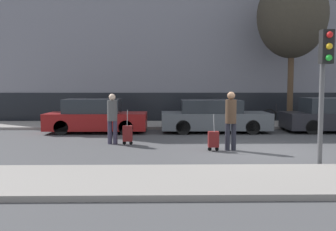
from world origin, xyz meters
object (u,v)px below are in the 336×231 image
Objects in this scene: parked_car_2 at (336,116)px; parked_bicycle at (280,116)px; parked_car_0 at (96,117)px; pedestrian_right at (231,117)px; bare_tree_near_crossing at (292,16)px; trolley_left at (128,134)px; traffic_light at (324,70)px; trolley_right at (213,139)px; parked_car_1 at (214,117)px; pedestrian_left at (112,116)px.

parked_car_2 is 3.03m from parked_bicycle.
parked_car_0 is 2.32× the size of pedestrian_right.
parked_car_2 is (10.35, 0.05, 0.02)m from parked_car_0.
bare_tree_near_crossing is at bearing 14.07° from parked_car_0.
trolley_left is 0.36× the size of traffic_light.
parked_car_0 is 6.66m from pedestrian_right.
parked_car_0 is at bearing -179.74° from parked_car_2.
bare_tree_near_crossing is at bearing 75.57° from traffic_light.
trolley_right is at bearing -142.40° from parked_car_2.
pedestrian_right is (4.94, -4.45, 0.37)m from parked_car_0.
parked_car_1 is 5.11m from pedestrian_left.
trolley_right is 0.34× the size of traffic_light.
parked_car_1 is 1.01× the size of parked_car_2.
bare_tree_near_crossing reaches higher than traffic_light.
bare_tree_near_crossing reaches higher than parked_bicycle.
parked_bicycle is at bearing 53.32° from pedestrian_right.
pedestrian_left reaches higher than parked_car_0.
pedestrian_right reaches higher than trolley_right.
bare_tree_near_crossing is at bearing 36.85° from trolley_left.
parked_car_1 is at bearing 179.44° from parked_car_2.
pedestrian_right is (-5.41, -4.50, 0.36)m from parked_car_2.
parked_car_2 is 9.77m from pedestrian_left.
pedestrian_right is 0.25× the size of bare_tree_near_crossing.
parked_car_2 reaches higher than trolley_right.
parked_bicycle is at bearing -127.16° from pedestrian_left.
parked_bicycle is 4.87m from bare_tree_near_crossing.
parked_car_0 is 3.70m from trolley_left.
pedestrian_right is 9.00m from bare_tree_near_crossing.
trolley_right is at bearing 172.84° from pedestrian_left.
parked_car_2 is at bearing 0.26° from parked_car_0.
traffic_light reaches higher than parked_car_0.
parked_car_2 reaches higher than parked_car_0.
parked_car_1 is at bearing 44.94° from trolley_left.
trolley_left is at bearing -135.06° from parked_car_1.
pedestrian_right is at bearing -140.23° from parked_car_2.
traffic_light is (5.60, -3.78, 1.40)m from pedestrian_left.
traffic_light reaches higher than parked_bicycle.
parked_car_1 reaches higher than parked_bicycle.
parked_car_2 is 2.63× the size of pedestrian_left.
traffic_light is at bearing -104.43° from bare_tree_near_crossing.
pedestrian_right reaches higher than parked_car_0.
parked_bicycle is at bearing 39.83° from trolley_left.
parked_car_0 is at bearing -163.47° from parked_bicycle.
parked_bicycle is at bearing 34.25° from parked_car_1.
pedestrian_right is at bearing -91.44° from parked_car_1.
parked_car_0 reaches higher than parked_bicycle.
parked_car_0 is 2.44× the size of pedestrian_left.
parked_car_1 is 1.38× the size of traffic_light.
parked_bicycle is at bearing 142.02° from bare_tree_near_crossing.
parked_car_1 is at bearing -151.64° from bare_tree_near_crossing.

